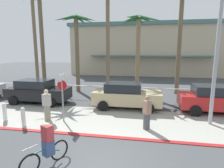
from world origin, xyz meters
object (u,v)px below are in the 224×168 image
at_px(palm_tree_1, 33,17).
at_px(palm_tree_3, 77,32).
at_px(car_red_3, 216,99).
at_px(cyclist_teal_0, 47,146).
at_px(car_tan_2, 126,95).
at_px(palm_tree_4, 108,17).
at_px(pedestrian_0, 47,106).
at_px(pedestrian_1, 147,114).
at_px(palm_tree_5, 139,33).
at_px(palm_tree_2, 40,17).
at_px(car_black_1, 38,91).
at_px(bollard_0, 23,117).
at_px(bollard_1, 5,112).
at_px(streetlight_curb, 220,39).
at_px(stop_sign_bike_lane, 62,91).
at_px(palm_tree_6, 180,20).

relative_size(palm_tree_1, palm_tree_3, 1.42).
height_order(car_red_3, cyclist_teal_0, car_red_3).
relative_size(palm_tree_1, car_red_3, 2.22).
height_order(palm_tree_3, car_tan_2, palm_tree_3).
distance_m(palm_tree_4, pedestrian_0, 10.81).
distance_m(palm_tree_4, pedestrian_1, 11.54).
relative_size(palm_tree_5, car_tan_2, 1.51).
relative_size(palm_tree_1, palm_tree_2, 1.08).
relative_size(car_black_1, pedestrian_1, 2.65).
relative_size(palm_tree_2, palm_tree_3, 1.32).
height_order(bollard_0, palm_tree_1, palm_tree_1).
height_order(bollard_0, bollard_1, same).
height_order(bollard_1, palm_tree_3, palm_tree_3).
xyz_separation_m(car_red_3, pedestrian_0, (-9.44, -2.97, -0.07)).
height_order(streetlight_curb, palm_tree_3, streetlight_curb).
distance_m(palm_tree_2, car_black_1, 7.40).
bearing_deg(palm_tree_1, pedestrian_0, -56.07).
bearing_deg(palm_tree_5, palm_tree_3, 179.16).
relative_size(bollard_0, pedestrian_1, 0.60).
xyz_separation_m(bollard_0, palm_tree_1, (-6.19, 11.30, 6.82)).
xyz_separation_m(bollard_0, palm_tree_3, (-0.18, 8.26, 4.87)).
height_order(palm_tree_1, cyclist_teal_0, palm_tree_1).
bearing_deg(stop_sign_bike_lane, palm_tree_3, 104.27).
distance_m(bollard_0, pedestrian_0, 1.27).
xyz_separation_m(palm_tree_3, palm_tree_5, (5.44, -0.08, -0.19)).
distance_m(stop_sign_bike_lane, bollard_0, 2.26).
xyz_separation_m(bollard_1, palm_tree_1, (-4.71, 10.79, 6.82)).
relative_size(bollard_1, car_tan_2, 0.23).
distance_m(car_red_3, pedestrian_0, 9.90).
bearing_deg(streetlight_curb, car_black_1, 167.94).
bearing_deg(palm_tree_3, palm_tree_5, -0.84).
bearing_deg(car_red_3, palm_tree_6, 107.52).
distance_m(palm_tree_6, car_tan_2, 8.27).
bearing_deg(bollard_0, cyclist_teal_0, -44.17).
xyz_separation_m(streetlight_curb, pedestrian_0, (-8.54, -0.75, -3.48)).
bearing_deg(bollard_1, palm_tree_5, 48.69).
height_order(palm_tree_4, palm_tree_5, palm_tree_4).
xyz_separation_m(bollard_1, streetlight_curb, (10.76, 1.22, 3.76)).
relative_size(palm_tree_4, pedestrian_1, 5.81).
height_order(bollard_0, pedestrian_0, pedestrian_0).
distance_m(palm_tree_1, palm_tree_5, 12.06).
bearing_deg(bollard_0, palm_tree_1, 118.72).
bearing_deg(pedestrian_1, stop_sign_bike_lane, 176.85).
bearing_deg(car_black_1, palm_tree_6, 24.93).
distance_m(palm_tree_2, palm_tree_6, 12.20).
xyz_separation_m(stop_sign_bike_lane, cyclist_teal_0, (1.15, -3.73, -0.98)).
xyz_separation_m(palm_tree_3, car_tan_2, (4.90, -4.31, -4.52)).
bearing_deg(car_tan_2, palm_tree_2, 152.98).
distance_m(stop_sign_bike_lane, streetlight_curb, 8.08).
bearing_deg(palm_tree_1, bollard_1, -66.40).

